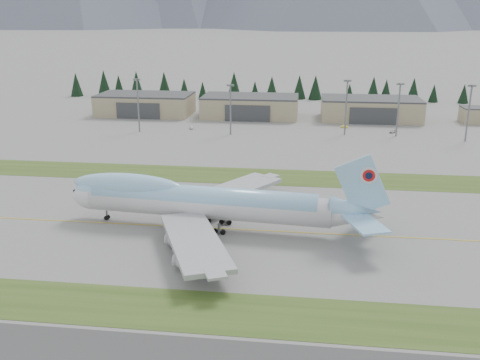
# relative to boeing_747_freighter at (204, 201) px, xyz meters

# --- Properties ---
(ground) EXTENTS (7000.00, 7000.00, 0.00)m
(ground) POSITION_rel_boeing_747_freighter_xyz_m (10.07, -0.06, -6.84)
(ground) COLOR slate
(ground) RESTS_ON ground
(grass_strip_near) EXTENTS (400.00, 14.00, 0.08)m
(grass_strip_near) POSITION_rel_boeing_747_freighter_xyz_m (10.07, -38.06, -6.84)
(grass_strip_near) COLOR #364D1B
(grass_strip_near) RESTS_ON ground
(grass_strip_far) EXTENTS (400.00, 18.00, 0.08)m
(grass_strip_far) POSITION_rel_boeing_747_freighter_xyz_m (10.07, 44.94, -6.84)
(grass_strip_far) COLOR #364D1B
(grass_strip_far) RESTS_ON ground
(taxiway_line_main) EXTENTS (400.00, 0.40, 0.02)m
(taxiway_line_main) POSITION_rel_boeing_747_freighter_xyz_m (10.07, -0.06, -6.84)
(taxiway_line_main) COLOR gold
(taxiway_line_main) RESTS_ON ground
(boeing_747_freighter) EXTENTS (78.80, 67.73, 20.74)m
(boeing_747_freighter) POSITION_rel_boeing_747_freighter_xyz_m (0.00, 0.00, 0.00)
(boeing_747_freighter) COLOR silver
(boeing_747_freighter) RESTS_ON ground
(hangar_left) EXTENTS (48.00, 26.60, 10.80)m
(hangar_left) POSITION_rel_boeing_747_freighter_xyz_m (-59.93, 149.84, -1.45)
(hangar_left) COLOR gray
(hangar_left) RESTS_ON ground
(hangar_center) EXTENTS (48.00, 26.60, 10.80)m
(hangar_center) POSITION_rel_boeing_747_freighter_xyz_m (-4.93, 149.84, -1.45)
(hangar_center) COLOR gray
(hangar_center) RESTS_ON ground
(hangar_right) EXTENTS (48.00, 26.60, 10.80)m
(hangar_right) POSITION_rel_boeing_747_freighter_xyz_m (55.07, 149.84, -1.45)
(hangar_right) COLOR gray
(hangar_right) RESTS_ON ground
(control_shed) EXTENTS (14.00, 12.00, 7.60)m
(control_shed) POSITION_rel_boeing_747_freighter_xyz_m (105.07, 147.94, -3.04)
(control_shed) COLOR gray
(control_shed) RESTS_ON ground
(floodlight_masts) EXTENTS (142.52, 9.59, 23.64)m
(floodlight_masts) POSITION_rel_boeing_747_freighter_xyz_m (26.71, 109.03, 9.16)
(floodlight_masts) COLOR slate
(floodlight_masts) RESTS_ON ground
(service_vehicle_a) EXTENTS (2.59, 4.33, 1.38)m
(service_vehicle_a) POSITION_rel_boeing_747_freighter_xyz_m (-28.47, 116.23, -6.84)
(service_vehicle_a) COLOR white
(service_vehicle_a) RESTS_ON ground
(service_vehicle_b) EXTENTS (3.74, 1.70, 1.19)m
(service_vehicle_b) POSITION_rel_boeing_747_freighter_xyz_m (41.37, 127.57, -6.84)
(service_vehicle_b) COLOR yellow
(service_vehicle_b) RESTS_ON ground
(service_vehicle_c) EXTENTS (3.39, 4.66, 1.25)m
(service_vehicle_c) POSITION_rel_boeing_747_freighter_xyz_m (61.78, 119.16, -6.84)
(service_vehicle_c) COLOR #B8BABD
(service_vehicle_c) RESTS_ON ground
(conifer_belt) EXTENTS (270.81, 14.83, 16.47)m
(conifer_belt) POSITION_rel_boeing_747_freighter_xyz_m (-3.43, 211.58, 0.37)
(conifer_belt) COLOR black
(conifer_belt) RESTS_ON ground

